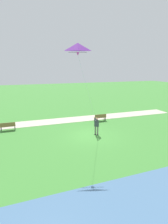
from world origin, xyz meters
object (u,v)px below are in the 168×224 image
person_kite_flyer (97,125)px  park_bench_near_walkway (100,117)px  flying_kite (78,50)px  park_bench_far_walkway (8,126)px

person_kite_flyer → park_bench_near_walkway: (4.12, -2.38, -0.54)m
flying_kite → park_bench_near_walkway: size_ratio=4.12×
person_kite_flyer → park_bench_near_walkway: person_kite_flyer is taller
park_bench_near_walkway → park_bench_far_walkway: same height
flying_kite → park_bench_near_walkway: bearing=-37.2°
park_bench_near_walkway → park_bench_far_walkway: (0.29, 10.50, 0.00)m
person_kite_flyer → park_bench_far_walkway: person_kite_flyer is taller
flying_kite → park_bench_far_walkway: (6.97, 5.42, -7.04)m
park_bench_far_walkway → flying_kite: bearing=-142.1°
park_bench_far_walkway → park_bench_near_walkway: bearing=-91.6°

